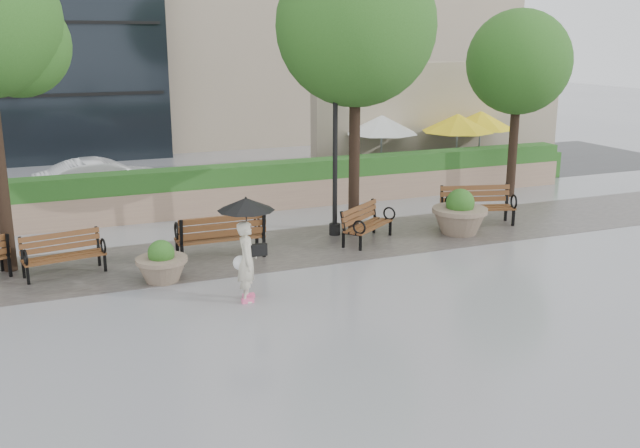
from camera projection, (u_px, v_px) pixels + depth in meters
name	position (u px, v px, depth m)	size (l,w,h in m)	color
ground	(290.00, 294.00, 13.98)	(100.00, 100.00, 0.00)	gray
cobble_strip	(246.00, 252.00, 16.66)	(28.00, 3.20, 0.01)	#383330
hedge_wall	(205.00, 191.00, 20.07)	(24.00, 0.80, 1.35)	#A18367
cafe_wall	(441.00, 118.00, 25.89)	(10.00, 0.60, 4.00)	tan
cafe_hedge	(461.00, 171.00, 24.14)	(8.00, 0.50, 0.90)	#1F531B
asphalt_street	(178.00, 187.00, 23.82)	(40.00, 7.00, 0.00)	black
bench_1	(65.00, 263.00, 15.03)	(1.73, 0.93, 0.88)	#593019
bench_2	(221.00, 245.00, 16.15)	(1.99, 0.80, 1.06)	#593019
bench_3	(367.00, 231.00, 17.48)	(1.72, 1.50, 0.89)	#593019
bench_4	(477.00, 214.00, 19.04)	(2.03, 1.22, 1.02)	#593019
planter_left	(162.00, 265.00, 14.62)	(1.06, 1.06, 0.89)	#7F6B56
planter_right	(459.00, 216.00, 18.13)	(1.40, 1.40, 1.17)	#7F6B56
lamppost	(335.00, 157.00, 17.61)	(0.28, 0.28, 4.50)	black
tree_1	(360.00, 32.00, 17.47)	(3.94, 3.93, 7.11)	black
tree_2	(521.00, 66.00, 21.60)	(3.28, 3.15, 5.72)	black
patio_umb_white	(382.00, 125.00, 24.05)	(2.50, 2.50, 2.30)	black
patio_umb_yellow_a	(458.00, 123.00, 24.48)	(2.50, 2.50, 2.30)	black
patio_umb_yellow_b	(481.00, 120.00, 25.33)	(2.50, 2.50, 2.30)	black
car_right	(104.00, 180.00, 21.61)	(1.38, 3.97, 1.31)	silver
pedestrian	(247.00, 239.00, 13.39)	(1.09, 1.09, 1.99)	beige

